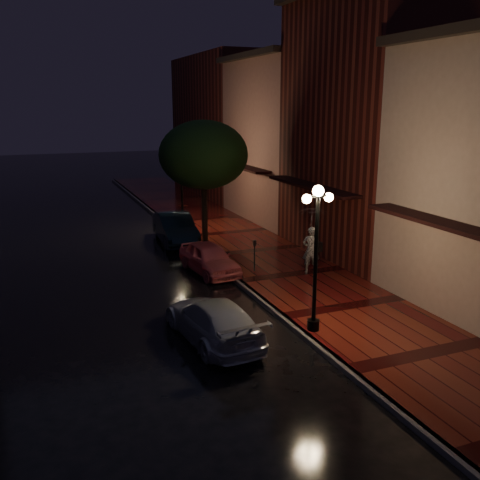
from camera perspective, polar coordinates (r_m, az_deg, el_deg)
name	(u,v)px	position (r m, az deg, el deg)	size (l,w,h in m)	color
ground	(240,284)	(20.32, -0.04, -4.76)	(120.00, 120.00, 0.00)	black
sidewalk	(293,276)	(21.19, 5.63, -3.80)	(4.50, 60.00, 0.15)	#440C0C
curb	(240,283)	(20.30, -0.04, -4.56)	(0.25, 60.00, 0.15)	#595451
storefront_mid	(372,131)	(24.38, 13.88, 11.24)	(5.00, 8.00, 11.00)	#511914
storefront_far	(288,142)	(31.29, 5.14, 10.35)	(5.00, 8.00, 9.00)	#8C5951
storefront_extra	(227,127)	(40.42, -1.41, 12.00)	(5.00, 12.00, 10.00)	#511914
streetlamp_near	(316,250)	(15.39, 8.11, -1.06)	(0.96, 0.36, 4.31)	black
streetlamp_far	(182,184)	(28.14, -6.24, 5.99)	(0.96, 0.36, 4.31)	black
street_tree	(204,157)	(25.16, -3.88, 8.83)	(4.16, 4.16, 5.80)	black
pink_car	(209,258)	(21.54, -3.30, -1.95)	(1.46, 3.62, 1.23)	#DD5B61
navy_car	(175,228)	(26.32, -6.92, 1.24)	(1.55, 4.44, 1.46)	black
silver_car	(213,320)	(15.52, -2.87, -8.55)	(1.73, 4.26, 1.24)	#B2B4BA
woman_with_umbrella	(312,230)	(20.91, 7.67, 1.06)	(1.09, 1.12, 2.63)	silver
parking_meter	(255,252)	(21.21, 1.56, -1.33)	(0.12, 0.10, 1.27)	black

